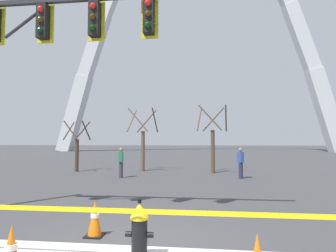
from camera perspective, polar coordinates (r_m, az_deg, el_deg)
name	(u,v)px	position (r m, az deg, el deg)	size (l,w,h in m)	color
ground_plane	(132,245)	(5.70, -7.35, -23.01)	(240.00, 240.00, 0.00)	#3D3D3F
fire_hydrant	(140,231)	(4.90, -5.84, -20.63)	(0.46, 0.48, 0.99)	black
caution_tape_barrier	(130,223)	(4.68, -7.82, -19.08)	(6.27, 0.04, 0.92)	#232326
traffic_cone_by_hydrant	(95,218)	(6.22, -14.70, -17.77)	(0.36, 0.36, 0.73)	black
traffic_cone_curb_edge	(11,251)	(4.97, -29.40, -21.31)	(0.36, 0.36, 0.73)	black
traffic_signal_gantry	(27,47)	(8.42, -26.77, 14.22)	(7.82, 0.44, 6.00)	#232326
monument_arch	(193,31)	(55.60, 5.21, 18.72)	(52.60, 2.53, 51.75)	silver
tree_far_left	(77,149)	(18.92, -18.10, -4.47)	(1.51, 1.52, 3.24)	#473323
tree_left_mid	(143,143)	(18.37, -5.15, -3.49)	(1.88, 1.89, 4.08)	brown
tree_center_left	(213,143)	(17.37, 9.09, -3.43)	(1.90, 1.91, 4.12)	brown
pedestrian_walking_left	(121,162)	(15.17, -9.58, -7.31)	(0.24, 0.36, 1.59)	#38383D
pedestrian_standing_center	(241,163)	(15.13, 14.61, -7.27)	(0.33, 0.39, 1.59)	#232847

